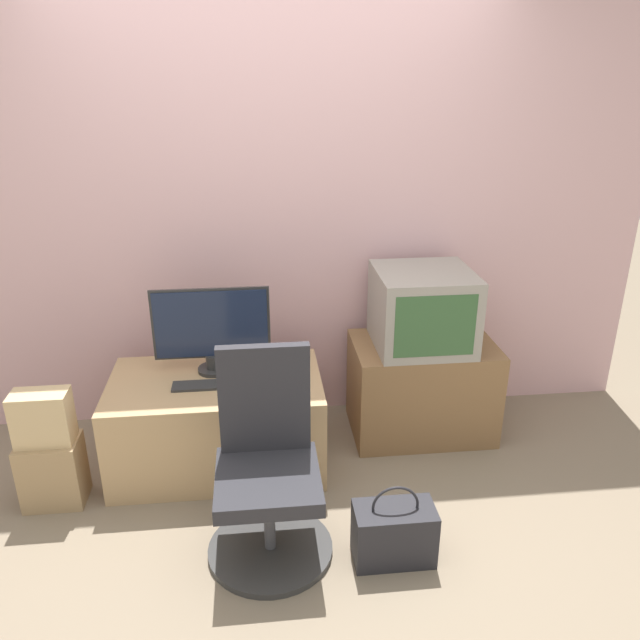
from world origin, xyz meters
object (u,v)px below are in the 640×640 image
Objects in this scene: main_monitor at (212,329)px; crt_tv at (423,309)px; mouse at (262,382)px; office_chair at (268,476)px; keyboard at (210,385)px; handbag at (394,533)px; cardboard_box_lower at (53,472)px.

crt_tv reaches higher than main_monitor.
main_monitor is 9.81× the size of mouse.
office_chair is (0.00, -0.59, -0.15)m from mouse.
keyboard is at bearing 114.53° from office_chair.
handbag is (0.54, -0.15, -0.23)m from office_chair.
office_chair is at bearing -89.68° from mouse.
office_chair is at bearing -65.47° from keyboard.
office_chair is at bearing -71.65° from main_monitor.
mouse is (0.25, -0.19, -0.23)m from main_monitor.
crt_tv is 1.25m from handbag.
cardboard_box_lower is at bearing -155.79° from main_monitor.
keyboard is 1.09× the size of cardboard_box_lower.
mouse is 0.98m from crt_tv.
main_monitor is 1.61× the size of handbag.
main_monitor is 1.76× the size of cardboard_box_lower.
main_monitor is 0.39m from mouse.
crt_tv is (0.90, 0.27, 0.26)m from mouse.
main_monitor is 1.05m from cardboard_box_lower.
crt_tv is 1.31m from office_chair.
handbag is at bearing -49.30° from main_monitor.
crt_tv is (1.17, 0.26, 0.27)m from keyboard.
keyboard is 1.23m from crt_tv.
keyboard is 0.27m from mouse.
mouse is at bearing -163.17° from crt_tv.
mouse is 0.07× the size of office_chair.
crt_tv is (1.15, 0.09, 0.03)m from main_monitor.
cardboard_box_lower is (-0.79, -0.36, -0.58)m from main_monitor.
main_monitor is 1.17× the size of crt_tv.
keyboard is at bearing -95.40° from main_monitor.
main_monitor reaches higher than keyboard.
main_monitor is at bearing 143.72° from mouse.
handbag is at bearing -19.66° from cardboard_box_lower.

